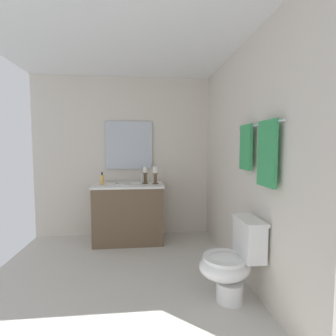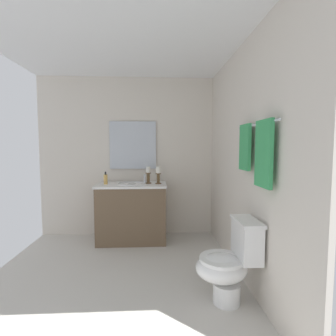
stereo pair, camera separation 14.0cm
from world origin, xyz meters
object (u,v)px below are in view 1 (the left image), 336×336
candle_holder_short (145,175)px  towel_near_vanity (246,147)px  mirror (129,145)px  candle_holder_tall (155,175)px  toilet (232,261)px  sink_basin (129,187)px  towel_bar (258,125)px  towel_center (267,154)px  vanity_cabinet (129,213)px  soap_bottle (102,179)px

candle_holder_short → towel_near_vanity: (1.38, 0.95, 0.40)m
mirror → candle_holder_tall: mirror is taller
toilet → sink_basin: bearing=-148.2°
towel_bar → towel_center: (0.21, -0.02, -0.25)m
candle_holder_tall → towel_center: 1.96m
vanity_cabinet → sink_basin: bearing=90.0°
mirror → toilet: (1.87, 0.98, -1.04)m
towel_near_vanity → towel_center: 0.42m
candle_holder_tall → towel_near_vanity: size_ratio=0.58×
towel_bar → towel_near_vanity: towel_near_vanity is taller
sink_basin → soap_bottle: bearing=-88.8°
candle_holder_tall → towel_bar: (1.54, 0.82, 0.60)m
mirror → soap_bottle: mirror is taller
towel_center → towel_near_vanity: bearing=180.0°
vanity_cabinet → candle_holder_tall: 0.68m
toilet → vanity_cabinet: bearing=-148.2°
vanity_cabinet → towel_near_vanity: bearing=41.5°
mirror → soap_bottle: bearing=-52.4°
candle_holder_short → towel_near_vanity: size_ratio=0.57×
sink_basin → candle_holder_tall: bearing=88.4°
toilet → towel_bar: towel_bar is taller
candle_holder_tall → toilet: (1.58, 0.60, -0.61)m
towel_center → towel_bar: bearing=175.1°
vanity_cabinet → soap_bottle: bearing=-88.7°
candle_holder_short → vanity_cabinet: bearing=-82.8°
mirror → towel_near_vanity: mirror is taller
vanity_cabinet → candle_holder_short: (-0.03, 0.24, 0.55)m
vanity_cabinet → soap_bottle: 0.62m
vanity_cabinet → candle_holder_short: candle_holder_short is taller
sink_basin → towel_center: size_ratio=0.76×
vanity_cabinet → toilet: 1.87m
mirror → towel_center: mirror is taller
mirror → towel_center: 2.37m
sink_basin → candle_holder_tall: candle_holder_tall is taller
sink_basin → towel_bar: bearing=37.8°
candle_holder_tall → towel_bar: towel_bar is taller
candle_holder_tall → towel_bar: bearing=27.9°
candle_holder_tall → vanity_cabinet: bearing=-91.6°
candle_holder_tall → soap_bottle: bearing=-90.2°
towel_bar → towel_center: towel_center is taller
vanity_cabinet → soap_bottle: (0.01, -0.37, 0.50)m
vanity_cabinet → towel_bar: towel_bar is taller
towel_near_vanity → mirror: bearing=-143.8°
mirror → toilet: 2.35m
soap_bottle → toilet: bearing=40.7°
soap_bottle → candle_holder_short: bearing=93.6°
candle_holder_tall → toilet: 1.79m
sink_basin → soap_bottle: (0.01, -0.37, 0.11)m
soap_bottle → mirror: bearing=127.6°
soap_bottle → towel_bar: (1.55, 1.58, 0.65)m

